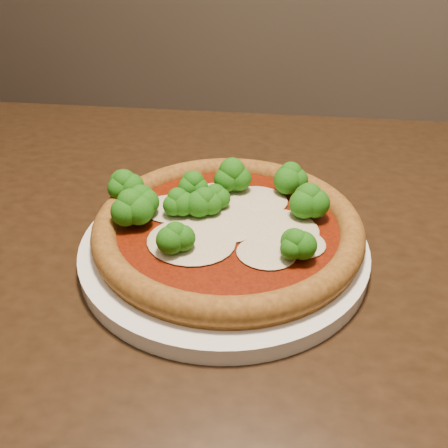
% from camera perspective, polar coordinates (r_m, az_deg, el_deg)
% --- Properties ---
extents(dining_table, '(1.32, 1.09, 0.75)m').
position_cam_1_polar(dining_table, '(0.59, 3.40, -12.54)').
color(dining_table, black).
rests_on(dining_table, floor).
extents(plate, '(0.30, 0.30, 0.02)m').
position_cam_1_polar(plate, '(0.54, 0.00, -2.75)').
color(plate, white).
rests_on(plate, dining_table).
extents(pizza, '(0.29, 0.29, 0.06)m').
position_cam_1_polar(pizza, '(0.53, 0.06, 0.37)').
color(pizza, brown).
rests_on(pizza, plate).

